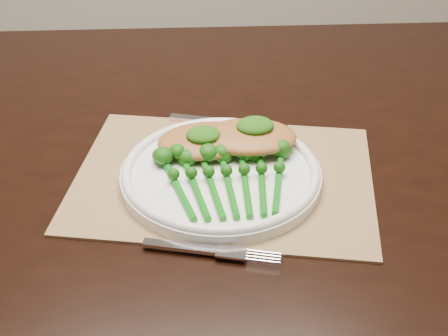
{
  "coord_description": "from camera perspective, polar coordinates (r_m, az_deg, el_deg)",
  "views": [
    {
      "loc": [
        -0.12,
        -0.72,
        1.26
      ],
      "look_at": [
        -0.04,
        -0.03,
        0.78
      ],
      "focal_mm": 50.0,
      "sensor_mm": 36.0,
      "label": 1
    }
  ],
  "objects": [
    {
      "name": "broccolini_bundle",
      "position": [
        0.83,
        0.43,
        -1.57
      ],
      "size": [
        0.16,
        0.18,
        0.04
      ],
      "rotation": [
        0.0,
        0.0,
        0.01
      ],
      "color": "#0D6610",
      "rests_on": "dinner_plate"
    },
    {
      "name": "pesto_dollop_left",
      "position": [
        0.88,
        -1.9,
        3.06
      ],
      "size": [
        0.05,
        0.04,
        0.02
      ],
      "primitive_type": "ellipsoid",
      "color": "#154409",
      "rests_on": "chicken_fillet_left"
    },
    {
      "name": "chicken_fillet_left",
      "position": [
        0.9,
        -1.65,
        2.52
      ],
      "size": [
        0.15,
        0.11,
        0.03
      ],
      "primitive_type": "ellipsoid",
      "rotation": [
        0.0,
        0.0,
        0.06
      ],
      "color": "#AC6B32",
      "rests_on": "dinner_plate"
    },
    {
      "name": "dinner_plate",
      "position": [
        0.86,
        -0.29,
        -0.45
      ],
      "size": [
        0.28,
        0.28,
        0.03
      ],
      "color": "white",
      "rests_on": "placemat"
    },
    {
      "name": "knife",
      "position": [
        1.0,
        -0.68,
        4.29
      ],
      "size": [
        0.19,
        0.07,
        0.01
      ],
      "rotation": [
        0.0,
        0.0,
        -0.3
      ],
      "color": "silver",
      "rests_on": "placemat"
    },
    {
      "name": "fork",
      "position": [
        0.75,
        -0.36,
        -7.64
      ],
      "size": [
        0.17,
        0.06,
        0.01
      ],
      "rotation": [
        0.0,
        0.0,
        -0.28
      ],
      "color": "silver",
      "rests_on": "placemat"
    },
    {
      "name": "chicken_fillet_right",
      "position": [
        0.9,
        2.31,
        2.9
      ],
      "size": [
        0.15,
        0.11,
        0.03
      ],
      "primitive_type": "ellipsoid",
      "rotation": [
        0.0,
        0.0,
        -0.11
      ],
      "color": "#AC6B32",
      "rests_on": "dinner_plate"
    },
    {
      "name": "dining_table",
      "position": [
        1.21,
        -2.65,
        -12.34
      ],
      "size": [
        1.64,
        0.98,
        0.75
      ],
      "rotation": [
        0.0,
        0.0,
        -0.05
      ],
      "color": "black",
      "rests_on": "ground"
    },
    {
      "name": "pesto_dollop_right",
      "position": [
        0.9,
        2.87,
        3.88
      ],
      "size": [
        0.05,
        0.05,
        0.02
      ],
      "primitive_type": "ellipsoid",
      "color": "#154409",
      "rests_on": "chicken_fillet_right"
    },
    {
      "name": "placemat",
      "position": [
        0.88,
        -0.02,
        -0.84
      ],
      "size": [
        0.47,
        0.39,
        0.0
      ],
      "primitive_type": "cube",
      "rotation": [
        0.0,
        0.0,
        -0.22
      ],
      "color": "#92724A",
      "rests_on": "dining_table"
    }
  ]
}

